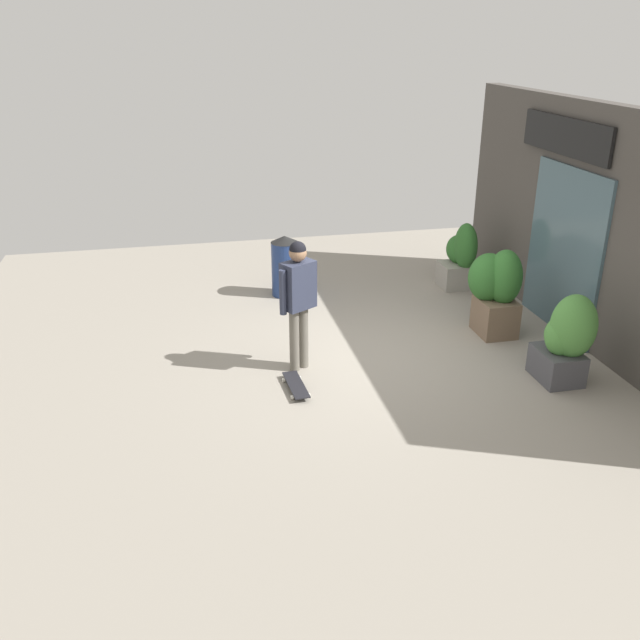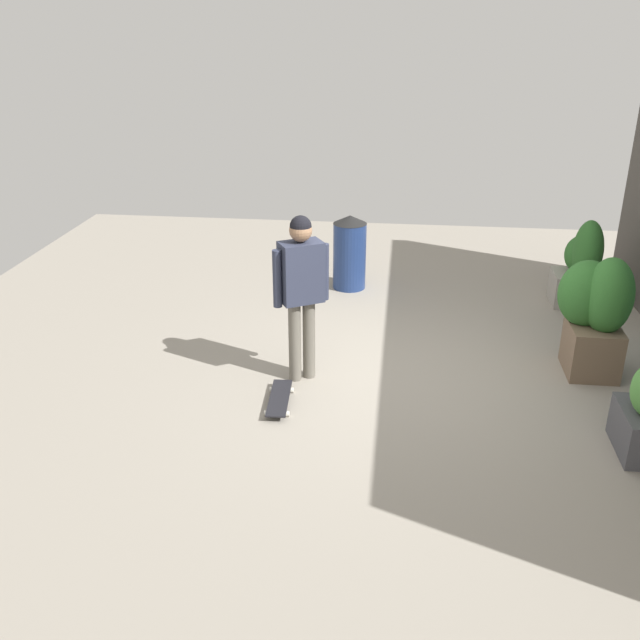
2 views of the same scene
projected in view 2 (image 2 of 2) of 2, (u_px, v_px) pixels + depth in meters
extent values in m
plane|color=gray|center=(405.00, 377.00, 7.57)|extent=(12.00, 12.00, 0.00)
cylinder|color=#666056|center=(309.00, 339.00, 7.42)|extent=(0.13, 0.13, 0.89)
cylinder|color=#666056|center=(295.00, 341.00, 7.36)|extent=(0.13, 0.13, 0.89)
cube|color=#2D3347|center=(301.00, 272.00, 7.08)|extent=(0.44, 0.50, 0.63)
cylinder|color=#2D3347|center=(325.00, 272.00, 7.19)|extent=(0.09, 0.09, 0.60)
cylinder|color=#2D3347|center=(277.00, 279.00, 7.00)|extent=(0.09, 0.09, 0.60)
sphere|color=#997051|center=(301.00, 230.00, 6.91)|extent=(0.23, 0.23, 0.23)
sphere|color=black|center=(301.00, 226.00, 6.89)|extent=(0.22, 0.22, 0.22)
cube|color=black|center=(279.00, 398.00, 7.03)|extent=(0.74, 0.24, 0.02)
cylinder|color=silver|center=(288.00, 414.00, 6.83)|extent=(0.06, 0.03, 0.05)
cylinder|color=silver|center=(266.00, 413.00, 6.84)|extent=(0.06, 0.03, 0.05)
cylinder|color=silver|center=(292.00, 390.00, 7.26)|extent=(0.06, 0.03, 0.05)
cylinder|color=silver|center=(271.00, 390.00, 7.27)|extent=(0.06, 0.03, 0.05)
cube|color=gray|center=(575.00, 288.00, 9.41)|extent=(0.54, 0.62, 0.43)
ellipsoid|color=#2D6628|center=(582.00, 255.00, 9.34)|extent=(0.55, 0.44, 0.51)
ellipsoid|color=#2D6628|center=(588.00, 251.00, 9.06)|extent=(0.55, 0.37, 0.81)
cube|color=brown|center=(592.00, 349.00, 7.58)|extent=(0.62, 0.52, 0.55)
ellipsoid|color=#2D6628|center=(587.00, 294.00, 7.48)|extent=(0.57, 0.60, 0.73)
ellipsoid|color=#2D6628|center=(609.00, 296.00, 7.30)|extent=(0.56, 0.49, 0.83)
cylinder|color=navy|center=(349.00, 256.00, 9.86)|extent=(0.46, 0.46, 0.93)
cone|color=black|center=(350.00, 219.00, 9.65)|extent=(0.47, 0.47, 0.11)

